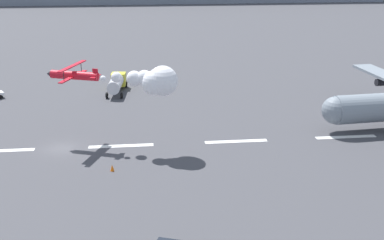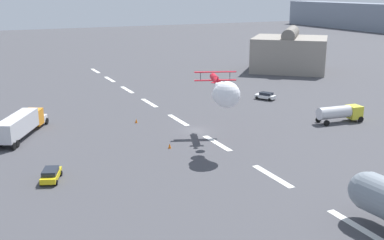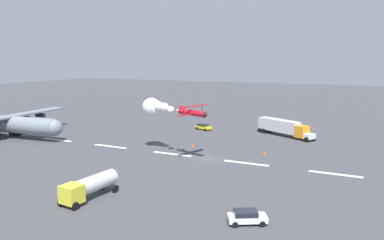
{
  "view_description": "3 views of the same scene",
  "coord_description": "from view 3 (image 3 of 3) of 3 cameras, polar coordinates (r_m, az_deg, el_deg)",
  "views": [
    {
      "loc": [
        9.75,
        -58.63,
        23.34
      ],
      "look_at": [
        16.11,
        0.0,
        3.08
      ],
      "focal_mm": 47.09,
      "sensor_mm": 36.0,
      "label": 1
    },
    {
      "loc": [
        67.73,
        -32.54,
        22.26
      ],
      "look_at": [
        5.74,
        -3.41,
        3.6
      ],
      "focal_mm": 45.22,
      "sensor_mm": 36.0,
      "label": 2
    },
    {
      "loc": [
        -25.19,
        59.55,
        17.68
      ],
      "look_at": [
        1.92,
        2.42,
        7.27
      ],
      "focal_mm": 34.42,
      "sensor_mm": 36.0,
      "label": 3
    }
  ],
  "objects": [
    {
      "name": "stunt_biplane_red",
      "position": [
        70.95,
        -5.3,
        1.9
      ],
      "size": [
        16.07,
        8.88,
        3.56
      ],
      "color": "red"
    },
    {
      "name": "runway_stripe_7",
      "position": [
        87.37,
        -20.09,
        -2.9
      ],
      "size": [
        8.0,
        0.9,
        0.01
      ],
      "primitive_type": "cube",
      "color": "white",
      "rests_on": "ground"
    },
    {
      "name": "runway_stripe_8",
      "position": [
        98.1,
        -26.06,
        -1.99
      ],
      "size": [
        8.0,
        0.9,
        0.01
      ],
      "primitive_type": "cube",
      "color": "white",
      "rests_on": "ground"
    },
    {
      "name": "runway_stripe_5",
      "position": [
        70.08,
        -3.1,
        -5.27
      ],
      "size": [
        8.0,
        0.9,
        0.01
      ],
      "primitive_type": "cube",
      "color": "white",
      "rests_on": "ground"
    },
    {
      "name": "traffic_cone_near",
      "position": [
        70.98,
        11.11,
        -4.94
      ],
      "size": [
        0.44,
        0.44,
        0.75
      ],
      "primitive_type": "cone",
      "color": "orange",
      "rests_on": "ground"
    },
    {
      "name": "runway_stripe_6",
      "position": [
        77.86,
        -12.55,
        -4.0
      ],
      "size": [
        8.0,
        0.9,
        0.01
      ],
      "primitive_type": "cube",
      "color": "white",
      "rests_on": "ground"
    },
    {
      "name": "semi_truck_orange",
      "position": [
        88.46,
        14.01,
        -1.06
      ],
      "size": [
        14.31,
        9.47,
        3.7
      ],
      "color": "silver",
      "rests_on": "ground"
    },
    {
      "name": "runway_stripe_3",
      "position": [
        62.21,
        21.34,
        -7.82
      ],
      "size": [
        8.0,
        0.9,
        0.01
      ],
      "primitive_type": "cube",
      "color": "white",
      "rests_on": "ground"
    },
    {
      "name": "fuel_tanker_truck",
      "position": [
        49.46,
        -15.64,
        -9.82
      ],
      "size": [
        3.44,
        8.41,
        2.9
      ],
      "color": "yellow",
      "rests_on": "ground"
    },
    {
      "name": "traffic_cone_far",
      "position": [
        75.98,
        0.05,
        -3.82
      ],
      "size": [
        0.44,
        0.44,
        0.75
      ],
      "primitive_type": "cone",
      "color": "orange",
      "rests_on": "ground"
    },
    {
      "name": "cargo_transport_plane",
      "position": [
        92.84,
        -25.98,
        -0.51
      ],
      "size": [
        27.17,
        33.57,
        11.05
      ],
      "color": "gray",
      "rests_on": "ground"
    },
    {
      "name": "airport_staff_sedan",
      "position": [
        41.74,
        8.48,
        -14.6
      ],
      "size": [
        4.56,
        3.6,
        1.52
      ],
      "color": "white",
      "rests_on": "ground"
    },
    {
      "name": "followme_car_yellow",
      "position": [
        93.65,
        1.77,
        -1.03
      ],
      "size": [
        4.68,
        3.2,
        1.52
      ],
      "color": "yellow",
      "rests_on": "ground"
    },
    {
      "name": "runway_stripe_4",
      "position": [
        64.66,
        8.35,
        -6.62
      ],
      "size": [
        8.0,
        0.9,
        0.01
      ],
      "primitive_type": "cube",
      "color": "white",
      "rests_on": "ground"
    },
    {
      "name": "ground_plane",
      "position": [
        67.03,
        2.39,
        -5.95
      ],
      "size": [
        440.0,
        440.0,
        0.0
      ],
      "primitive_type": "plane",
      "color": "#424247",
      "rests_on": "ground"
    }
  ]
}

